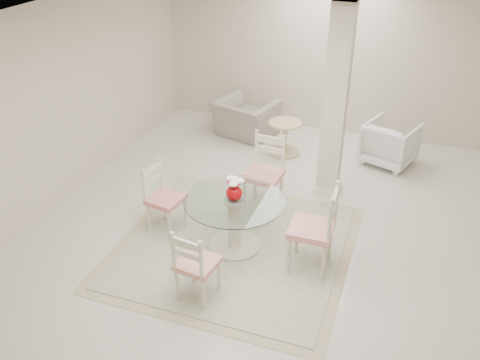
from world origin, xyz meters
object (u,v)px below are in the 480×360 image
(red_vase, at_px, (234,189))
(armchair_white, at_px, (390,143))
(side_table, at_px, (285,139))
(dining_chair_north, at_px, (266,167))
(dining_chair_west, at_px, (161,193))
(column, at_px, (335,104))
(dining_table, at_px, (234,224))
(recliner_taupe, at_px, (246,118))
(dining_chair_east, at_px, (319,223))
(dining_chair_south, at_px, (194,261))

(red_vase, xyz_separation_m, armchair_white, (1.56, 2.95, -0.49))
(armchair_white, distance_m, side_table, 1.69)
(dining_chair_north, height_order, dining_chair_west, dining_chair_north)
(column, relative_size, side_table, 4.79)
(dining_table, distance_m, side_table, 2.71)
(recliner_taupe, relative_size, side_table, 1.78)
(dining_chair_east, bearing_deg, dining_chair_south, -50.45)
(dining_chair_west, bearing_deg, column, -37.89)
(dining_table, height_order, dining_chair_east, dining_chair_east)
(recliner_taupe, bearing_deg, red_vase, 121.86)
(red_vase, height_order, dining_chair_west, dining_chair_west)
(dining_chair_south, bearing_deg, recliner_taupe, -70.50)
(dining_table, distance_m, dining_chair_north, 1.06)
(dining_table, height_order, side_table, dining_table)
(dining_chair_east, height_order, dining_chair_south, dining_chair_east)
(dining_chair_west, height_order, armchair_white, dining_chair_west)
(column, bearing_deg, recliner_taupe, 140.59)
(column, xyz_separation_m, side_table, (-0.92, 0.98, -1.09))
(red_vase, relative_size, dining_chair_east, 0.25)
(dining_table, distance_m, dining_chair_east, 1.07)
(column, height_order, dining_chair_north, column)
(recliner_taupe, xyz_separation_m, armchair_white, (2.52, -0.24, 0.02))
(dining_chair_south, xyz_separation_m, armchair_white, (1.63, 3.96, -0.18))
(side_table, bearing_deg, column, -46.65)
(dining_chair_east, xyz_separation_m, recliner_taupe, (-1.98, 3.25, -0.31))
(column, height_order, dining_chair_west, column)
(dining_table, bearing_deg, column, 64.87)
(dining_chair_east, bearing_deg, red_vase, -94.77)
(dining_chair_west, bearing_deg, dining_chair_east, -84.05)
(dining_chair_east, xyz_separation_m, dining_chair_south, (-1.10, -0.95, -0.11))
(dining_table, xyz_separation_m, dining_chair_north, (0.07, 1.02, 0.27))
(dining_chair_west, xyz_separation_m, recliner_taupe, (0.05, 3.11, -0.21))
(armchair_white, xyz_separation_m, side_table, (-1.67, -0.24, -0.09))
(red_vase, bearing_deg, recliner_taupe, 106.75)
(red_vase, height_order, dining_chair_north, dining_chair_north)
(recliner_taupe, relative_size, armchair_white, 1.31)
(dining_table, height_order, recliner_taupe, dining_table)
(dining_table, relative_size, dining_chair_south, 1.20)
(dining_chair_west, height_order, recliner_taupe, dining_chair_west)
(column, bearing_deg, dining_chair_north, -136.27)
(dining_chair_east, bearing_deg, column, -174.48)
(dining_table, relative_size, dining_chair_north, 1.01)
(side_table, bearing_deg, dining_chair_east, -67.75)
(dining_table, bearing_deg, dining_chair_east, -3.56)
(column, height_order, side_table, column)
(red_vase, height_order, armchair_white, red_vase)
(red_vase, xyz_separation_m, dining_chair_north, (0.07, 1.02, -0.22))
(dining_chair_east, bearing_deg, recliner_taupe, -149.84)
(dining_table, xyz_separation_m, dining_chair_west, (-1.01, 0.08, 0.18))
(dining_chair_east, distance_m, armchair_white, 3.07)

